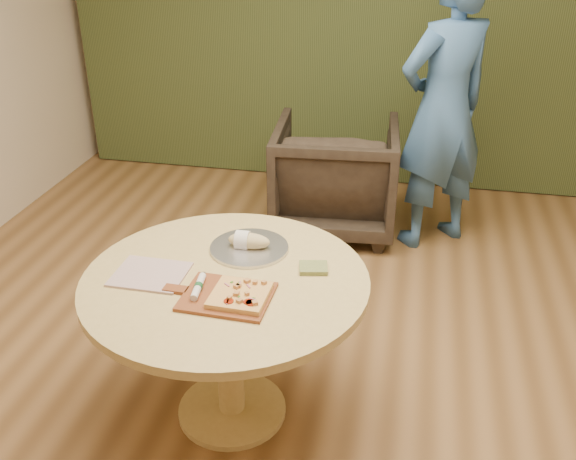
# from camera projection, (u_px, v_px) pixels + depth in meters

# --- Properties ---
(room_shell) EXTENTS (5.04, 6.04, 2.84)m
(room_shell) POSITION_uv_depth(u_px,v_px,m) (298.00, 130.00, 2.39)
(room_shell) COLOR olive
(room_shell) RESTS_ON ground
(curtain) EXTENTS (4.80, 0.14, 2.78)m
(curtain) POSITION_uv_depth(u_px,v_px,m) (369.00, 8.00, 4.91)
(curtain) COLOR #2F3A1A
(curtain) RESTS_ON ground
(pedestal_table) EXTENTS (1.22, 1.22, 0.75)m
(pedestal_table) POSITION_uv_depth(u_px,v_px,m) (227.00, 305.00, 2.76)
(pedestal_table) COLOR tan
(pedestal_table) RESTS_ON ground
(pizza_paddle) EXTENTS (0.45, 0.29, 0.01)m
(pizza_paddle) POSITION_uv_depth(u_px,v_px,m) (225.00, 296.00, 2.56)
(pizza_paddle) COLOR brown
(pizza_paddle) RESTS_ON pedestal_table
(flatbread_pizza) EXTENTS (0.23, 0.23, 0.04)m
(flatbread_pizza) POSITION_uv_depth(u_px,v_px,m) (240.00, 295.00, 2.53)
(flatbread_pizza) COLOR #E0AB57
(flatbread_pizza) RESTS_ON pizza_paddle
(cutlery_roll) EXTENTS (0.05, 0.20, 0.03)m
(cutlery_roll) POSITION_uv_depth(u_px,v_px,m) (198.00, 286.00, 2.58)
(cutlery_roll) COLOR silver
(cutlery_roll) RESTS_ON pizza_paddle
(newspaper) EXTENTS (0.30, 0.25, 0.01)m
(newspaper) POSITION_uv_depth(u_px,v_px,m) (150.00, 274.00, 2.71)
(newspaper) COLOR silver
(newspaper) RESTS_ON pedestal_table
(serving_tray) EXTENTS (0.36, 0.36, 0.02)m
(serving_tray) POSITION_uv_depth(u_px,v_px,m) (249.00, 248.00, 2.91)
(serving_tray) COLOR silver
(serving_tray) RESTS_ON pedestal_table
(bread_roll) EXTENTS (0.19, 0.09, 0.09)m
(bread_roll) POSITION_uv_depth(u_px,v_px,m) (247.00, 241.00, 2.89)
(bread_roll) COLOR tan
(bread_roll) RESTS_ON serving_tray
(green_packet) EXTENTS (0.14, 0.12, 0.02)m
(green_packet) POSITION_uv_depth(u_px,v_px,m) (313.00, 268.00, 2.75)
(green_packet) COLOR #535E2A
(green_packet) RESTS_ON pedestal_table
(armchair) EXTENTS (0.90, 0.85, 0.87)m
(armchair) POSITION_uv_depth(u_px,v_px,m) (335.00, 171.00, 4.54)
(armchair) COLOR black
(armchair) RESTS_ON ground
(person_standing) EXTENTS (0.82, 0.78, 1.89)m
(person_standing) POSITION_uv_depth(u_px,v_px,m) (444.00, 110.00, 4.13)
(person_standing) COLOR #386296
(person_standing) RESTS_ON ground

